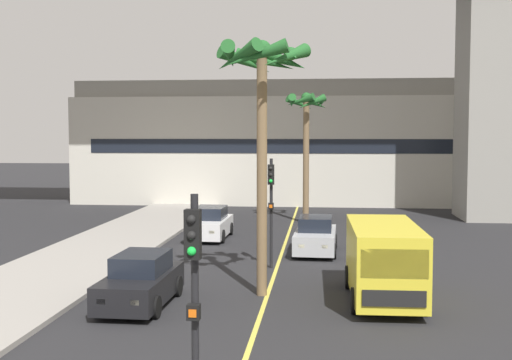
{
  "coord_description": "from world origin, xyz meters",
  "views": [
    {
      "loc": [
        1.71,
        -2.85,
        5.1
      ],
      "look_at": [
        0.0,
        14.0,
        3.93
      ],
      "focal_mm": 45.9,
      "sensor_mm": 36.0,
      "label": 1
    }
  ],
  "objects_px": {
    "car_queue_front": "(141,282)",
    "traffic_light_median_far": "(271,198)",
    "palm_tree_mid_median": "(262,82)",
    "palm_tree_near_median": "(306,119)",
    "car_queue_second": "(315,236)",
    "car_queue_third": "(210,224)",
    "traffic_light_median_near": "(194,291)",
    "delivery_van": "(384,260)"
  },
  "relations": [
    {
      "from": "delivery_van",
      "to": "palm_tree_mid_median",
      "type": "height_order",
      "value": "palm_tree_mid_median"
    },
    {
      "from": "traffic_light_median_far",
      "to": "car_queue_front",
      "type": "bearing_deg",
      "value": -120.58
    },
    {
      "from": "delivery_van",
      "to": "palm_tree_mid_median",
      "type": "xyz_separation_m",
      "value": [
        -3.77,
        0.37,
        5.46
      ]
    },
    {
      "from": "traffic_light_median_far",
      "to": "car_queue_second",
      "type": "bearing_deg",
      "value": 64.54
    },
    {
      "from": "car_queue_second",
      "to": "palm_tree_near_median",
      "type": "bearing_deg",
      "value": 93.93
    },
    {
      "from": "car_queue_third",
      "to": "palm_tree_near_median",
      "type": "distance_m",
      "value": 9.25
    },
    {
      "from": "delivery_van",
      "to": "palm_tree_mid_median",
      "type": "distance_m",
      "value": 6.64
    },
    {
      "from": "palm_tree_mid_median",
      "to": "delivery_van",
      "type": "bearing_deg",
      "value": -5.62
    },
    {
      "from": "car_queue_front",
      "to": "delivery_van",
      "type": "height_order",
      "value": "delivery_van"
    },
    {
      "from": "car_queue_third",
      "to": "traffic_light_median_near",
      "type": "xyz_separation_m",
      "value": [
        3.53,
        -21.78,
        1.99
      ]
    },
    {
      "from": "delivery_van",
      "to": "traffic_light_median_far",
      "type": "relative_size",
      "value": 1.26
    },
    {
      "from": "car_queue_front",
      "to": "palm_tree_mid_median",
      "type": "relative_size",
      "value": 0.51
    },
    {
      "from": "car_queue_second",
      "to": "car_queue_third",
      "type": "bearing_deg",
      "value": 147.0
    },
    {
      "from": "palm_tree_near_median",
      "to": "palm_tree_mid_median",
      "type": "bearing_deg",
      "value": -93.18
    },
    {
      "from": "car_queue_front",
      "to": "traffic_light_median_near",
      "type": "relative_size",
      "value": 0.98
    },
    {
      "from": "car_queue_front",
      "to": "palm_tree_near_median",
      "type": "xyz_separation_m",
      "value": [
        4.45,
        18.79,
        5.26
      ]
    },
    {
      "from": "palm_tree_near_median",
      "to": "palm_tree_mid_median",
      "type": "height_order",
      "value": "palm_tree_mid_median"
    },
    {
      "from": "car_queue_third",
      "to": "palm_tree_mid_median",
      "type": "height_order",
      "value": "palm_tree_mid_median"
    },
    {
      "from": "traffic_light_median_near",
      "to": "palm_tree_near_median",
      "type": "relative_size",
      "value": 0.56
    },
    {
      "from": "palm_tree_near_median",
      "to": "car_queue_second",
      "type": "bearing_deg",
      "value": -86.07
    },
    {
      "from": "car_queue_second",
      "to": "delivery_van",
      "type": "distance_m",
      "value": 8.35
    },
    {
      "from": "car_queue_second",
      "to": "traffic_light_median_far",
      "type": "bearing_deg",
      "value": -115.46
    },
    {
      "from": "car_queue_third",
      "to": "delivery_van",
      "type": "xyz_separation_m",
      "value": [
        7.36,
        -11.42,
        0.57
      ]
    },
    {
      "from": "delivery_van",
      "to": "traffic_light_median_far",
      "type": "xyz_separation_m",
      "value": [
        -3.82,
        4.57,
        1.43
      ]
    },
    {
      "from": "car_queue_front",
      "to": "delivery_van",
      "type": "bearing_deg",
      "value": 9.9
    },
    {
      "from": "car_queue_second",
      "to": "traffic_light_median_far",
      "type": "xyz_separation_m",
      "value": [
        -1.65,
        -3.48,
        1.99
      ]
    },
    {
      "from": "car_queue_third",
      "to": "traffic_light_median_near",
      "type": "bearing_deg",
      "value": -80.81
    },
    {
      "from": "traffic_light_median_far",
      "to": "palm_tree_mid_median",
      "type": "distance_m",
      "value": 5.82
    },
    {
      "from": "car_queue_front",
      "to": "car_queue_third",
      "type": "height_order",
      "value": "same"
    },
    {
      "from": "car_queue_second",
      "to": "delivery_van",
      "type": "bearing_deg",
      "value": -74.93
    },
    {
      "from": "car_queue_second",
      "to": "car_queue_third",
      "type": "distance_m",
      "value": 6.2
    },
    {
      "from": "car_queue_third",
      "to": "traffic_light_median_far",
      "type": "xyz_separation_m",
      "value": [
        3.54,
        -6.85,
        1.99
      ]
    },
    {
      "from": "delivery_van",
      "to": "palm_tree_near_median",
      "type": "distance_m",
      "value": 18.35
    },
    {
      "from": "delivery_van",
      "to": "palm_tree_near_median",
      "type": "height_order",
      "value": "palm_tree_near_median"
    },
    {
      "from": "traffic_light_median_near",
      "to": "traffic_light_median_far",
      "type": "height_order",
      "value": "same"
    },
    {
      "from": "car_queue_third",
      "to": "traffic_light_median_near",
      "type": "height_order",
      "value": "traffic_light_median_near"
    },
    {
      "from": "car_queue_front",
      "to": "traffic_light_median_far",
      "type": "relative_size",
      "value": 0.98
    },
    {
      "from": "palm_tree_near_median",
      "to": "car_queue_front",
      "type": "bearing_deg",
      "value": -103.33
    },
    {
      "from": "traffic_light_median_far",
      "to": "car_queue_third",
      "type": "bearing_deg",
      "value": 117.34
    },
    {
      "from": "traffic_light_median_near",
      "to": "palm_tree_mid_median",
      "type": "bearing_deg",
      "value": 89.64
    },
    {
      "from": "palm_tree_near_median",
      "to": "palm_tree_mid_median",
      "type": "relative_size",
      "value": 0.93
    },
    {
      "from": "car_queue_second",
      "to": "palm_tree_mid_median",
      "type": "distance_m",
      "value": 9.89
    }
  ]
}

